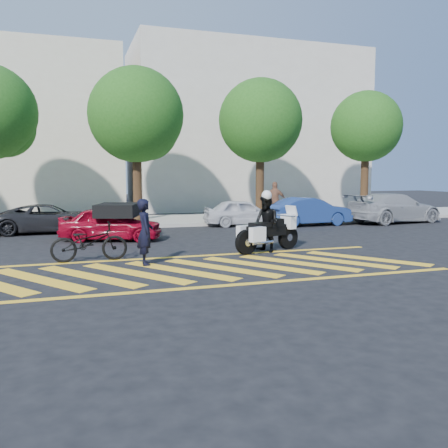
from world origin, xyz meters
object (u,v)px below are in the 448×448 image
object	(u,v)px
red_convertible	(111,224)
parked_mid_right	(243,212)
officer_moto	(266,224)
parked_mid_left	(49,218)
parked_right	(309,211)
bicycle	(89,242)
parked_far_right	(394,208)
police_motorcycle	(267,232)
officer_bike	(145,232)

from	to	relation	value
red_convertible	parked_mid_right	world-z (taller)	parked_mid_right
officer_moto	red_convertible	bearing A→B (deg)	-152.43
parked_mid_left	parked_mid_right	world-z (taller)	parked_mid_right
red_convertible	parked_right	bearing A→B (deg)	-58.35
bicycle	parked_right	world-z (taller)	parked_right
bicycle	parked_far_right	xyz separation A→B (m)	(14.84, 6.17, 0.19)
police_motorcycle	red_convertible	xyz separation A→B (m)	(-4.42, 4.04, 0.01)
officer_moto	parked_mid_right	distance (m)	7.45
red_convertible	parked_right	size ratio (longest dim) A/B	0.90
police_motorcycle	red_convertible	size ratio (longest dim) A/B	0.67
parked_mid_right	parked_far_right	size ratio (longest dim) A/B	0.72
police_motorcycle	officer_moto	size ratio (longest dim) A/B	1.38
parked_mid_left	parked_far_right	xyz separation A→B (m)	(16.15, -1.03, 0.15)
red_convertible	parked_mid_left	distance (m)	3.88
officer_bike	bicycle	size ratio (longest dim) A/B	0.86
officer_bike	parked_right	world-z (taller)	officer_bike
red_convertible	parked_mid_left	xyz separation A→B (m)	(-2.23, 3.18, -0.03)
bicycle	parked_mid_left	world-z (taller)	parked_mid_left
bicycle	parked_far_right	world-z (taller)	parked_far_right
red_convertible	parked_right	world-z (taller)	parked_right
parked_right	parked_far_right	size ratio (longest dim) A/B	0.79
officer_bike	officer_moto	bearing A→B (deg)	-73.29
parked_far_right	police_motorcycle	bearing A→B (deg)	115.53
officer_bike	parked_mid_right	world-z (taller)	officer_bike
officer_bike	parked_mid_left	size ratio (longest dim) A/B	0.42
red_convertible	parked_far_right	distance (m)	14.08
police_motorcycle	parked_right	world-z (taller)	parked_right
officer_moto	parked_mid_left	xyz separation A→B (m)	(-6.64, 7.20, -0.30)
officer_bike	police_motorcycle	xyz separation A→B (m)	(3.94, 0.97, -0.28)
officer_moto	parked_mid_left	distance (m)	9.80
police_motorcycle	officer_moto	distance (m)	0.28
officer_moto	red_convertible	size ratio (longest dim) A/B	0.49
officer_bike	parked_mid_right	xyz separation A→B (m)	(5.80, 8.18, -0.27)
parked_right	officer_bike	bearing A→B (deg)	125.95
officer_bike	parked_far_right	size ratio (longest dim) A/B	0.35
bicycle	red_convertible	xyz separation A→B (m)	(0.93, 4.02, 0.08)
red_convertible	parked_right	xyz separation A→B (m)	(9.26, 2.29, 0.04)
parked_right	parked_mid_left	bearing A→B (deg)	81.80
officer_bike	parked_right	distance (m)	11.41
parked_mid_left	parked_mid_right	size ratio (longest dim) A/B	1.17
bicycle	parked_far_right	size ratio (longest dim) A/B	0.41
bicycle	officer_bike	bearing A→B (deg)	-125.48
parked_mid_left	parked_right	size ratio (longest dim) A/B	1.06
bicycle	officer_moto	xyz separation A→B (m)	(5.33, 0.00, 0.34)
red_convertible	parked_mid_left	bearing A→B (deg)	52.90
police_motorcycle	parked_right	size ratio (longest dim) A/B	0.61
officer_bike	parked_right	xyz separation A→B (m)	(8.78, 7.29, -0.23)
police_motorcycle	officer_bike	bearing A→B (deg)	173.81
parked_mid_left	parked_far_right	size ratio (longest dim) A/B	0.84
red_convertible	parked_mid_right	bearing A→B (deg)	-45.39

